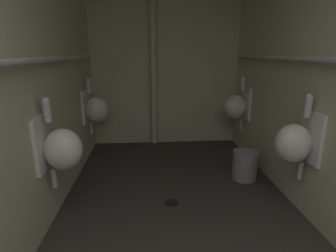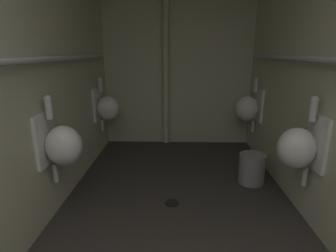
# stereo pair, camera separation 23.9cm
# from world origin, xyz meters

# --- Properties ---
(floor) EXTENTS (2.36, 4.38, 0.08)m
(floor) POSITION_xyz_m (0.00, 2.13, -0.04)
(floor) COLOR #383330
(floor) RESTS_ON ground
(wall_left) EXTENTS (0.06, 4.38, 2.73)m
(wall_left) POSITION_xyz_m (-1.15, 2.13, 1.37)
(wall_left) COLOR beige
(wall_left) RESTS_ON ground
(wall_back) EXTENTS (2.36, 0.06, 2.73)m
(wall_back) POSITION_xyz_m (0.00, 4.29, 1.37)
(wall_back) COLOR beige
(wall_back) RESTS_ON ground
(urinal_left_mid) EXTENTS (0.32, 0.30, 0.76)m
(urinal_left_mid) POSITION_xyz_m (-0.97, 2.18, 0.69)
(urinal_left_mid) COLOR white
(urinal_left_far) EXTENTS (0.32, 0.30, 0.76)m
(urinal_left_far) POSITION_xyz_m (-0.97, 3.69, 0.69)
(urinal_left_far) COLOR white
(urinal_right_mid) EXTENTS (0.32, 0.30, 0.76)m
(urinal_right_mid) POSITION_xyz_m (0.97, 2.18, 0.69)
(urinal_right_mid) COLOR white
(urinal_right_far) EXTENTS (0.32, 0.30, 0.76)m
(urinal_right_far) POSITION_xyz_m (0.97, 3.73, 0.69)
(urinal_right_far) COLOR white
(supply_pipe_left) EXTENTS (0.06, 3.63, 0.06)m
(supply_pipe_left) POSITION_xyz_m (-1.06, 2.10, 1.37)
(supply_pipe_left) COLOR #B2B2B2
(supply_pipe_right) EXTENTS (0.06, 3.68, 0.06)m
(supply_pipe_right) POSITION_xyz_m (1.06, 2.12, 1.37)
(supply_pipe_right) COLOR #B2B2B2
(standpipe_back_wall) EXTENTS (0.10, 0.10, 2.68)m
(standpipe_back_wall) POSITION_xyz_m (-0.18, 4.18, 1.37)
(standpipe_back_wall) COLOR beige
(standpipe_back_wall) RESTS_ON ground
(floor_drain) EXTENTS (0.14, 0.14, 0.01)m
(floor_drain) POSITION_xyz_m (-0.06, 2.43, 0.00)
(floor_drain) COLOR black
(floor_drain) RESTS_ON ground
(waste_bin) EXTENTS (0.28, 0.28, 0.34)m
(waste_bin) POSITION_xyz_m (0.83, 2.89, 0.17)
(waste_bin) COLOR gray
(waste_bin) RESTS_ON ground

